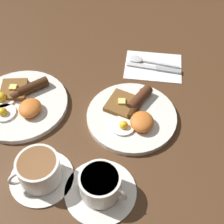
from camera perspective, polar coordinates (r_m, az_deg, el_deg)
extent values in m
plane|color=#4C301C|center=(0.86, 3.57, -1.16)|extent=(3.00, 3.00, 0.00)
cylinder|color=silver|center=(0.86, 3.59, -0.84)|extent=(0.25, 0.25, 0.01)
cylinder|color=white|center=(0.82, 1.97, -2.53)|extent=(0.07, 0.07, 0.01)
sphere|color=yellow|center=(0.81, 2.14, -2.42)|extent=(0.02, 0.02, 0.02)
ellipsoid|color=orange|center=(0.82, 5.49, -1.75)|extent=(0.07, 0.06, 0.03)
cylinder|color=#4B2816|center=(0.87, 5.06, 2.50)|extent=(0.10, 0.07, 0.03)
cylinder|color=#341C0B|center=(0.86, 4.65, 1.46)|extent=(0.11, 0.04, 0.02)
cube|color=brown|center=(0.87, 1.79, 1.51)|extent=(0.10, 0.10, 0.01)
cube|color=#F4E072|center=(0.86, 1.81, 1.95)|extent=(0.02, 0.02, 0.01)
cylinder|color=silver|center=(0.92, -16.33, 1.37)|extent=(0.27, 0.27, 0.01)
cylinder|color=white|center=(0.90, -19.08, -0.16)|extent=(0.06, 0.06, 0.01)
sphere|color=yellow|center=(0.89, -19.38, 0.01)|extent=(0.02, 0.02, 0.02)
cylinder|color=white|center=(0.94, -19.27, 2.28)|extent=(0.07, 0.07, 0.01)
sphere|color=yellow|center=(0.93, -19.56, 2.53)|extent=(0.03, 0.03, 0.03)
ellipsoid|color=orange|center=(0.88, -14.77, 0.74)|extent=(0.07, 0.06, 0.03)
cylinder|color=#3C200E|center=(0.93, -14.29, 4.49)|extent=(0.08, 0.08, 0.03)
cylinder|color=#492715|center=(0.93, -15.40, 3.92)|extent=(0.09, 0.08, 0.02)
cube|color=brown|center=(0.95, -17.51, 3.93)|extent=(0.10, 0.09, 0.01)
cube|color=#F4E072|center=(0.94, -17.66, 4.35)|extent=(0.02, 0.02, 0.01)
cylinder|color=silver|center=(0.74, -2.12, -14.23)|extent=(0.17, 0.17, 0.01)
cylinder|color=silver|center=(0.71, -2.20, -13.03)|extent=(0.09, 0.09, 0.06)
cylinder|color=brown|center=(0.69, -2.27, -11.97)|extent=(0.08, 0.08, 0.00)
torus|color=silver|center=(0.70, 1.20, -14.70)|extent=(0.02, 0.04, 0.04)
cylinder|color=silver|center=(0.77, -12.71, -11.57)|extent=(0.15, 0.15, 0.01)
cylinder|color=silver|center=(0.74, -13.19, -10.20)|extent=(0.10, 0.10, 0.06)
cylinder|color=brown|center=(0.72, -13.62, -8.98)|extent=(0.09, 0.09, 0.00)
torus|color=silver|center=(0.74, -16.87, -11.51)|extent=(0.03, 0.04, 0.04)
cube|color=white|center=(1.02, 7.55, 8.32)|extent=(0.15, 0.19, 0.01)
cube|color=silver|center=(1.01, 5.24, 8.44)|extent=(0.02, 0.10, 0.00)
cube|color=#9E9EA3|center=(1.00, 10.25, 7.59)|extent=(0.02, 0.08, 0.01)
ellipsoid|color=silver|center=(1.03, 4.31, 9.66)|extent=(0.04, 0.05, 0.01)
cube|color=silver|center=(1.02, 8.95, 8.69)|extent=(0.02, 0.12, 0.00)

